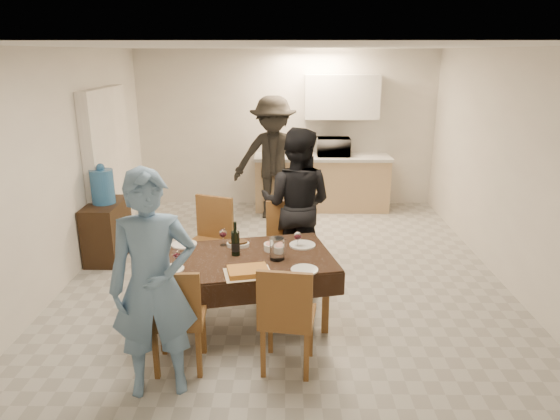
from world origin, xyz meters
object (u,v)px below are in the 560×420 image
Objects in this scene: wine_bottle at (235,239)px; person_near at (154,286)px; savoury_tart at (248,271)px; person_kitchen at (273,158)px; dining_table at (241,260)px; microwave at (333,147)px; person_far at (296,205)px; console at (107,231)px; water_jug at (102,187)px; water_pitcher at (277,249)px.

person_near reaches higher than wine_bottle.
savoury_tart is 0.21× the size of person_kitchen.
dining_table is 1.00× the size of person_kitchen.
person_far is at bearing 76.14° from microwave.
person_near is 4.40m from person_kitchen.
person_kitchen is (2.08, 1.72, 0.59)m from console.
person_kitchen reaches higher than water_jug.
water_pitcher is 0.12× the size of person_far.
water_jug is at bearing 139.95° from wine_bottle.
person_far is at bearing -12.05° from water_jug.
savoury_tart is at bearing 34.19° from person_near.
person_kitchen is at bearing 87.94° from savoury_tart.
water_pitcher is (0.40, -0.10, -0.06)m from wine_bottle.
person_far is (1.10, 2.10, -0.01)m from person_near.
wine_bottle is 1.17m from person_far.
water_jug is at bearing 0.00° from console.
wine_bottle is at bearing 165.96° from water_pitcher.
person_far is (0.45, 1.43, 0.18)m from savoury_tart.
wine_bottle is at bearing 53.88° from person_near.
wine_bottle is at bearing 74.12° from person_far.
savoury_tart is at bearing -92.06° from person_kitchen.
water_pitcher is at bearing -14.04° from wine_bottle.
microwave is (0.86, 3.78, 0.27)m from water_pitcher.
water_jug is 2.45m from person_far.
console is 2.76m from person_kitchen.
dining_table is at bearing -40.20° from water_jug.
console is 2.37× the size of wine_bottle.
microwave is (3.06, 2.17, 0.11)m from water_jug.
savoury_tart is 0.95m from person_near.
microwave reaches higher than water_pitcher.
console is at bearing 0.00° from water_jug.
console is 0.45× the size of person_far.
microwave is 0.30× the size of person_near.
person_kitchen reaches higher than dining_table.
wine_bottle is at bearing 122.45° from dining_table.
water_pitcher is at bearing -36.25° from console.
wine_bottle is 3.89m from microwave.
water_pitcher is 1.12m from person_far.
person_far is (0.55, 1.05, 0.24)m from dining_table.
person_kitchen is (0.78, 4.33, 0.07)m from person_near.
person_kitchen is at bearing 24.67° from microwave.
console is 2.96m from person_near.
person_far reaches higher than water_pitcher.
dining_table is at bearing 72.01° from microwave.
person_far is at bearing 49.81° from dining_table.
person_near is at bearing -130.19° from dining_table.
person_kitchen is (0.28, 3.23, 0.11)m from wine_bottle.
water_pitcher reaches higher than savoury_tart.
dining_table is 0.38m from water_pitcher.
person_kitchen is (0.13, 3.66, 0.25)m from savoury_tart.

